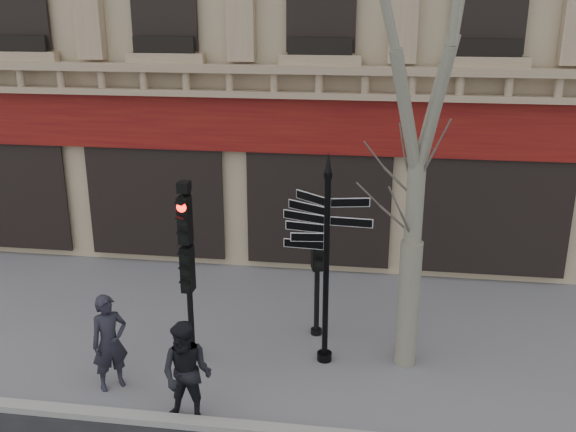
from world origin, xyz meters
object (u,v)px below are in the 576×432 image
object	(u,v)px
pedestrian_b	(187,374)
fingerpost	(327,226)
pedestrian_a	(110,342)
traffic_signal_main	(187,250)
traffic_signal_secondary	(317,259)

from	to	relation	value
pedestrian_b	fingerpost	bearing A→B (deg)	53.60
pedestrian_a	pedestrian_b	world-z (taller)	pedestrian_b
traffic_signal_main	pedestrian_b	distance (m)	2.33
traffic_signal_main	traffic_signal_secondary	world-z (taller)	traffic_signal_main
traffic_signal_secondary	traffic_signal_main	bearing A→B (deg)	-166.64
traffic_signal_secondary	pedestrian_b	size ratio (longest dim) A/B	1.33
traffic_signal_secondary	pedestrian_b	xyz separation A→B (m)	(-1.67, -3.09, -0.74)
pedestrian_a	pedestrian_b	distance (m)	1.74
pedestrian_b	traffic_signal_main	bearing A→B (deg)	110.35
fingerpost	pedestrian_a	xyz separation A→B (m)	(-3.49, -1.37, -1.77)
fingerpost	pedestrian_a	distance (m)	4.14
pedestrian_a	traffic_signal_main	bearing A→B (deg)	3.87
pedestrian_a	pedestrian_b	xyz separation A→B (m)	(1.57, -0.77, 0.01)
fingerpost	traffic_signal_main	world-z (taller)	fingerpost
traffic_signal_main	pedestrian_b	bearing A→B (deg)	-72.20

